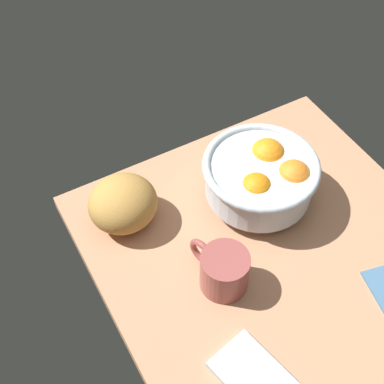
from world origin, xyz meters
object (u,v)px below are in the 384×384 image
(napkin_folded, at_px, (260,383))
(bread_loaf, at_px, (123,203))
(fruit_bowl, at_px, (262,176))
(mug, at_px, (223,270))

(napkin_folded, bearing_deg, bread_loaf, 7.00)
(fruit_bowl, height_order, mug, fruit_bowl)
(fruit_bowl, bearing_deg, bread_loaf, 71.85)
(fruit_bowl, bearing_deg, mug, 127.75)
(napkin_folded, relative_size, mug, 1.27)
(fruit_bowl, xyz_separation_m, napkin_folded, (-0.32, 0.21, -0.06))
(fruit_bowl, distance_m, mug, 0.21)
(fruit_bowl, distance_m, bread_loaf, 0.27)
(bread_loaf, xyz_separation_m, mug, (-0.21, -0.09, -0.01))
(fruit_bowl, xyz_separation_m, bread_loaf, (0.08, 0.26, -0.02))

